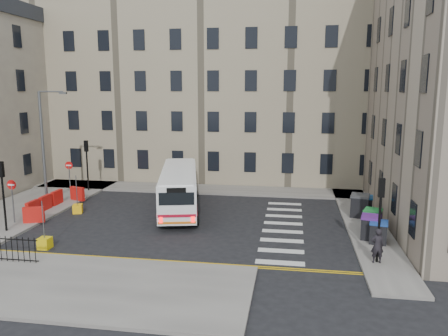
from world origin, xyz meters
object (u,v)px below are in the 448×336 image
(wheelie_bin_e, at_px, (365,205))
(bollard_yellow, at_px, (78,209))
(wheelie_bin_a, at_px, (378,232))
(wheelie_bin_b, at_px, (371,227))
(wheelie_bin_c, at_px, (372,220))
(wheelie_bin_d, at_px, (360,205))
(bollard_chevron, at_px, (45,243))
(bus, at_px, (179,187))
(pedestrian, at_px, (377,246))
(streetlamp, at_px, (43,146))

(wheelie_bin_e, xyz_separation_m, bollard_yellow, (-19.17, -2.27, -0.46))
(wheelie_bin_a, relative_size, wheelie_bin_b, 0.90)
(wheelie_bin_c, relative_size, wheelie_bin_d, 0.90)
(bollard_chevron, bearing_deg, wheelie_bin_a, 10.65)
(bus, xyz_separation_m, pedestrian, (11.81, -8.06, -0.61))
(wheelie_bin_d, xyz_separation_m, bollard_yellow, (-18.76, -1.72, -0.58))
(wheelie_bin_d, relative_size, wheelie_bin_e, 1.22)
(streetlamp, relative_size, pedestrian, 4.81)
(wheelie_bin_d, bearing_deg, bollard_yellow, -162.68)
(wheelie_bin_c, bearing_deg, bollard_chevron, -143.21)
(wheelie_bin_d, distance_m, bollard_yellow, 18.85)
(pedestrian, xyz_separation_m, bollard_yellow, (-18.44, 6.17, -0.70))
(pedestrian, distance_m, bollard_chevron, 16.93)
(pedestrian, bearing_deg, bollard_chevron, -5.00)
(bus, relative_size, wheelie_bin_d, 6.92)
(wheelie_bin_c, xyz_separation_m, bollard_yellow, (-19.10, 1.07, -0.47))
(wheelie_bin_b, height_order, wheelie_bin_c, wheelie_bin_b)
(wheelie_bin_c, distance_m, wheelie_bin_e, 3.33)
(wheelie_bin_e, relative_size, bollard_yellow, 2.08)
(pedestrian, bearing_deg, wheelie_bin_a, -107.85)
(bus, xyz_separation_m, wheelie_bin_c, (12.47, -2.95, -0.84))
(streetlamp, height_order, wheelie_bin_b, streetlamp)
(streetlamp, xyz_separation_m, wheelie_bin_b, (21.84, -4.08, -3.53))
(wheelie_bin_b, relative_size, pedestrian, 0.81)
(wheelie_bin_d, height_order, wheelie_bin_e, wheelie_bin_d)
(bus, distance_m, bollard_yellow, 7.02)
(wheelie_bin_a, height_order, wheelie_bin_b, wheelie_bin_b)
(streetlamp, distance_m, wheelie_bin_c, 22.63)
(pedestrian, bearing_deg, wheelie_bin_e, -101.28)
(wheelie_bin_e, bearing_deg, wheelie_bin_c, -81.75)
(wheelie_bin_b, relative_size, bollard_chevron, 2.27)
(streetlamp, xyz_separation_m, pedestrian, (21.56, -7.61, -3.34))
(wheelie_bin_c, xyz_separation_m, wheelie_bin_e, (0.08, 3.33, -0.01))
(wheelie_bin_b, relative_size, wheelie_bin_c, 0.99)
(wheelie_bin_b, xyz_separation_m, pedestrian, (-0.29, -3.52, 0.19))
(wheelie_bin_c, bearing_deg, streetlamp, -167.02)
(bollard_yellow, bearing_deg, wheelie_bin_e, 6.74)
(bus, height_order, wheelie_bin_c, bus)
(wheelie_bin_c, height_order, bollard_yellow, wheelie_bin_c)
(bus, xyz_separation_m, wheelie_bin_a, (12.40, -5.16, -0.87))
(wheelie_bin_e, bearing_deg, pedestrian, -85.36)
(wheelie_bin_c, bearing_deg, wheelie_bin_b, -83.60)
(wheelie_bin_e, height_order, pedestrian, pedestrian)
(pedestrian, height_order, bollard_chevron, pedestrian)
(wheelie_bin_d, bearing_deg, streetlamp, -167.16)
(wheelie_bin_a, bearing_deg, streetlamp, 179.72)
(wheelie_bin_b, height_order, pedestrian, pedestrian)
(wheelie_bin_c, distance_m, wheelie_bin_d, 2.81)
(wheelie_bin_e, relative_size, bollard_chevron, 2.08)
(wheelie_bin_a, height_order, wheelie_bin_d, wheelie_bin_d)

